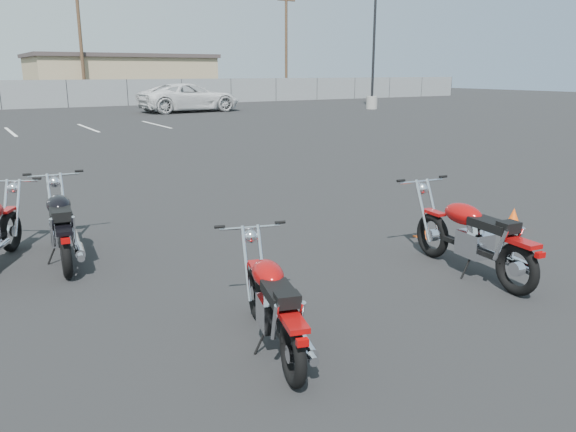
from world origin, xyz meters
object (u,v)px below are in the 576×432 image
motorcycle_third_red (274,304)px  motorcycle_second_black (62,226)px  motorcycle_rear_red (473,237)px  white_van (189,89)px

motorcycle_third_red → motorcycle_second_black: bearing=108.1°
motorcycle_third_red → motorcycle_rear_red: motorcycle_rear_red is taller
motorcycle_third_red → motorcycle_rear_red: bearing=7.3°
motorcycle_second_black → motorcycle_third_red: motorcycle_second_black is taller
motorcycle_third_red → white_van: white_van is taller
motorcycle_second_black → motorcycle_rear_red: (4.06, -3.06, 0.00)m
white_van → motorcycle_rear_red: bearing=162.2°
motorcycle_second_black → white_van: white_van is taller
motorcycle_third_red → motorcycle_rear_red: (2.94, 0.38, 0.05)m
motorcycle_second_black → motorcycle_third_red: bearing=-71.9°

